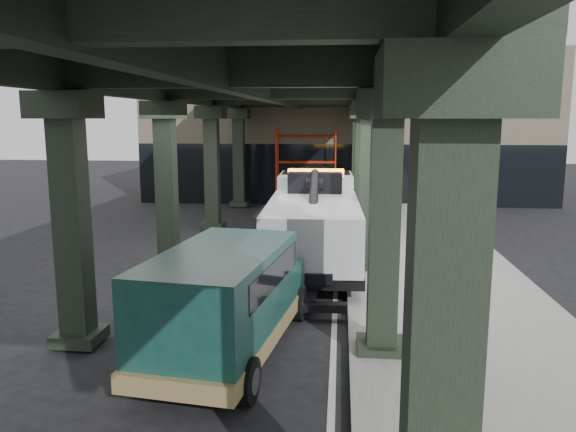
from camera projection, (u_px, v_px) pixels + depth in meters
The scene contains 8 objects.
ground at pixel (272, 290), 14.92m from camera, with size 90.00×90.00×0.00m, color black.
sidewalk at pixel (432, 272), 16.46m from camera, with size 5.00×40.00×0.15m, color gray.
lane_stripe at pixel (336, 271), 16.73m from camera, with size 0.12×38.00×0.01m, color silver.
viaduct at pixel (265, 84), 15.99m from camera, with size 7.40×32.00×6.40m.
building at pixel (345, 127), 33.67m from camera, with size 22.00×10.00×8.00m, color #C6B793.
scaffolding at pixel (306, 166), 28.93m from camera, with size 3.08×0.88×4.00m.
tow_truck at pixel (314, 218), 17.58m from camera, with size 2.90×9.07×2.95m.
towed_van at pixel (227, 298), 10.61m from camera, with size 2.71×5.49×2.14m.
Camera 1 is at (1.79, -14.26, 4.50)m, focal length 35.00 mm.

